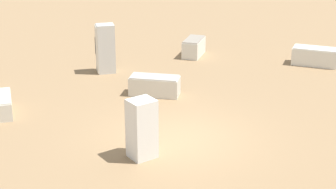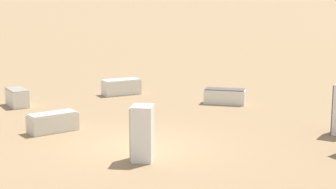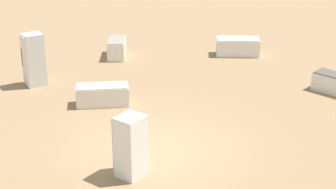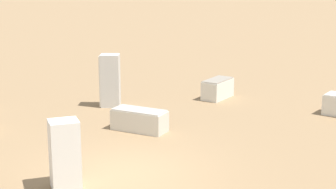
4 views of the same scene
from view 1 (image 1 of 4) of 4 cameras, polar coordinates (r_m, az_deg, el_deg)
ground_plane at (r=16.70m, az=0.94°, el=-4.35°), size 1000.00×1000.00×0.00m
discarded_fridge_0 at (r=23.93m, az=14.69°, el=3.77°), size 1.72×1.90×0.74m
discarded_fridge_2 at (r=19.05m, az=-16.72°, el=-1.01°), size 1.65×0.79×0.62m
discarded_fridge_7 at (r=22.21m, az=-6.38°, el=4.66°), size 0.61×0.76×1.94m
discarded_fridge_8 at (r=19.86m, az=-1.38°, el=0.92°), size 1.48×1.88×0.69m
discarded_fridge_11 at (r=15.22m, az=-2.70°, el=-3.48°), size 0.81×0.83×1.68m
discarded_fridge_12 at (r=24.47m, az=2.64°, el=4.82°), size 1.58×1.41×0.76m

